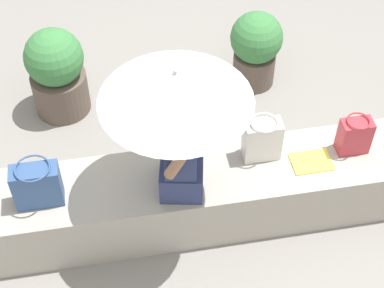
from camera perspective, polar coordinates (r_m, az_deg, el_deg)
name	(u,v)px	position (r m, az deg, el deg)	size (l,w,h in m)	color
ground_plane	(201,215)	(4.57, 0.85, -6.63)	(14.00, 14.00, 0.00)	gray
stone_bench	(201,195)	(4.38, 0.88, -4.77)	(3.05, 0.57, 0.48)	#A8A093
person_seated	(181,146)	(3.83, -1.00, -0.15)	(0.34, 0.50, 0.90)	navy
parasol	(176,87)	(3.43, -1.54, 5.31)	(0.90, 0.90, 1.05)	#B7B7BC
handbag_black	(37,185)	(4.03, -14.22, -3.72)	(0.30, 0.23, 0.33)	#335184
tote_bag_canvas	(355,136)	(4.37, 14.89, 0.76)	(0.22, 0.16, 0.29)	#B2333D
shoulder_bag_spare	(262,139)	(4.20, 6.55, 0.43)	(0.25, 0.19, 0.33)	silver
magazine	(311,162)	(4.33, 11.04, -1.63)	(0.28, 0.20, 0.01)	#EAE04C
planter_near	(57,72)	(5.17, -12.46, 6.56)	(0.48, 0.48, 0.80)	brown
planter_far	(256,47)	(5.36, 5.94, 8.93)	(0.45, 0.45, 0.71)	brown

